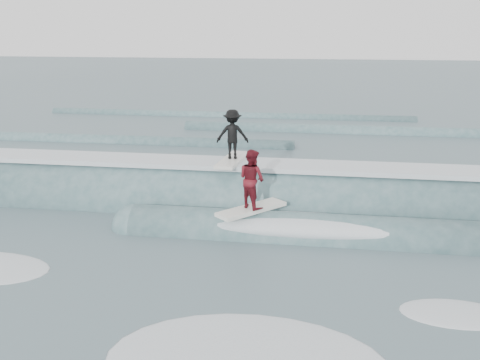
# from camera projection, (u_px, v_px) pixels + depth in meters

# --- Properties ---
(ground) EXTENTS (160.00, 160.00, 0.00)m
(ground) POSITION_uv_depth(u_px,v_px,m) (203.00, 301.00, 10.61)
(ground) COLOR #41595F
(ground) RESTS_ON ground
(breaking_wave) EXTENTS (20.92, 4.08, 2.60)m
(breaking_wave) POSITION_uv_depth(u_px,v_px,m) (252.00, 208.00, 15.85)
(breaking_wave) COLOR #3A5D62
(breaking_wave) RESTS_ON ground
(surfer_black) EXTENTS (1.00, 2.05, 1.55)m
(surfer_black) POSITION_uv_depth(u_px,v_px,m) (232.00, 138.00, 15.67)
(surfer_black) COLOR silver
(surfer_black) RESTS_ON ground
(surfer_red) EXTENTS (1.74, 1.86, 1.64)m
(surfer_red) POSITION_uv_depth(u_px,v_px,m) (252.00, 183.00, 13.66)
(surfer_red) COLOR silver
(surfer_red) RESTS_ON ground
(whitewater) EXTENTS (14.67, 7.31, 0.10)m
(whitewater) POSITION_uv_depth(u_px,v_px,m) (171.00, 349.00, 9.03)
(whitewater) COLOR silver
(whitewater) RESTS_ON ground
(far_swells) EXTENTS (38.05, 8.65, 0.80)m
(far_swells) POSITION_uv_depth(u_px,v_px,m) (249.00, 131.00, 27.58)
(far_swells) COLOR #3A5D62
(far_swells) RESTS_ON ground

